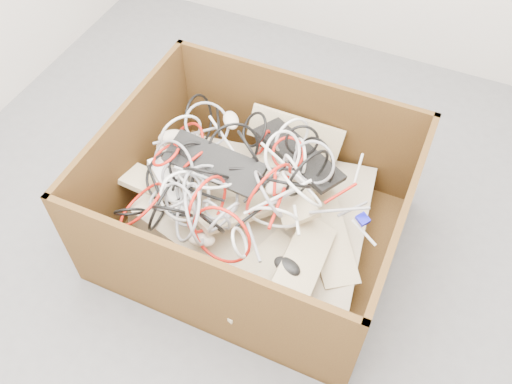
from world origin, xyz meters
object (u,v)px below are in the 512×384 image
at_px(vga_plug, 363,219).
at_px(power_strip_right, 169,188).
at_px(cardboard_box, 251,217).
at_px(power_strip_left, 194,172).

bearing_deg(vga_plug, power_strip_right, -134.98).
height_order(cardboard_box, vga_plug, cardboard_box).
height_order(cardboard_box, power_strip_right, cardboard_box).
xyz_separation_m(cardboard_box, power_strip_left, (-0.23, -0.02, 0.21)).
bearing_deg(vga_plug, cardboard_box, -141.99).
bearing_deg(power_strip_right, cardboard_box, 55.68).
bearing_deg(vga_plug, power_strip_left, -141.34).
xyz_separation_m(cardboard_box, power_strip_right, (-0.30, -0.11, 0.17)).
distance_m(power_strip_left, power_strip_right, 0.12).
relative_size(cardboard_box, power_strip_left, 3.57).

